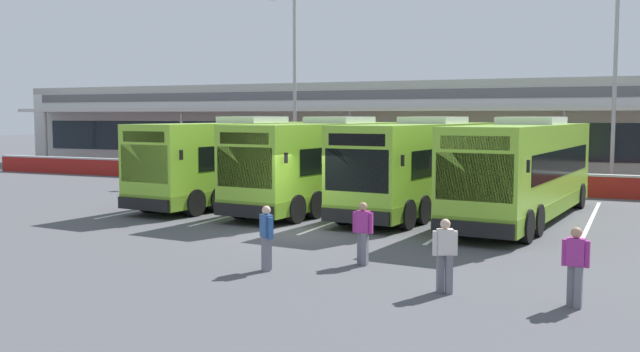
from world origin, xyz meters
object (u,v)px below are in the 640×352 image
(coach_bus_left_centre, at_px, (329,164))
(pedestrian_in_dark_coat, at_px, (267,236))
(lamp_post_west, at_px, (295,74))
(coach_bus_leftmost, at_px, (241,162))
(coach_bus_centre, at_px, (424,167))
(pedestrian_child, at_px, (445,253))
(coach_bus_right_centre, at_px, (524,172))
(pedestrian_approaching_bus, at_px, (575,264))
(pedestrian_near_bin, at_px, (363,231))
(lamp_post_centre, at_px, (615,65))

(coach_bus_left_centre, relative_size, pedestrian_in_dark_coat, 7.61)
(lamp_post_west, bearing_deg, coach_bus_leftmost, -76.12)
(coach_bus_centre, relative_size, pedestrian_child, 7.61)
(pedestrian_child, bearing_deg, lamp_post_west, 123.30)
(coach_bus_left_centre, relative_size, coach_bus_centre, 1.00)
(coach_bus_right_centre, xyz_separation_m, pedestrian_approaching_bus, (2.70, -11.53, -0.91))
(coach_bus_leftmost, height_order, lamp_post_west, lamp_post_west)
(coach_bus_left_centre, distance_m, pedestrian_near_bin, 11.54)
(pedestrian_approaching_bus, height_order, lamp_post_west, lamp_post_west)
(coach_bus_centre, relative_size, pedestrian_approaching_bus, 7.61)
(coach_bus_leftmost, distance_m, pedestrian_in_dark_coat, 14.17)
(coach_bus_left_centre, height_order, coach_bus_right_centre, same)
(pedestrian_in_dark_coat, bearing_deg, pedestrian_approaching_bus, -2.83)
(pedestrian_child, relative_size, lamp_post_centre, 0.15)
(pedestrian_near_bin, height_order, lamp_post_centre, lamp_post_centre)
(pedestrian_child, height_order, lamp_post_centre, lamp_post_centre)
(pedestrian_child, distance_m, lamp_post_west, 27.84)
(coach_bus_right_centre, bearing_deg, pedestrian_near_bin, -105.32)
(lamp_post_west, bearing_deg, pedestrian_approaching_bus, -52.31)
(coach_bus_left_centre, xyz_separation_m, lamp_post_west, (-6.93, 10.70, 4.50))
(coach_bus_right_centre, height_order, lamp_post_west, lamp_post_west)
(coach_bus_leftmost, bearing_deg, lamp_post_west, 103.88)
(coach_bus_right_centre, relative_size, pedestrian_near_bin, 7.61)
(coach_bus_left_centre, xyz_separation_m, pedestrian_child, (8.06, -12.12, -0.91))
(lamp_post_west, bearing_deg, pedestrian_child, -56.70)
(coach_bus_left_centre, height_order, pedestrian_in_dark_coat, coach_bus_left_centre)
(pedestrian_approaching_bus, bearing_deg, coach_bus_centre, 118.29)
(pedestrian_in_dark_coat, xyz_separation_m, pedestrian_child, (4.57, -0.33, 0.00))
(coach_bus_left_centre, xyz_separation_m, pedestrian_near_bin, (5.41, -10.16, -0.91))
(coach_bus_left_centre, bearing_deg, lamp_post_west, 122.93)
(coach_bus_leftmost, distance_m, pedestrian_approaching_bus, 19.34)
(coach_bus_right_centre, distance_m, pedestrian_in_dark_coat, 12.10)
(pedestrian_near_bin, bearing_deg, coach_bus_leftmost, 133.65)
(coach_bus_leftmost, bearing_deg, pedestrian_approaching_bus, -39.01)
(pedestrian_in_dark_coat, distance_m, lamp_post_centre, 24.40)
(lamp_post_centre, bearing_deg, coach_bus_right_centre, -102.57)
(pedestrian_child, bearing_deg, pedestrian_near_bin, 143.41)
(coach_bus_right_centre, bearing_deg, lamp_post_west, 142.89)
(coach_bus_leftmost, relative_size, pedestrian_in_dark_coat, 7.61)
(coach_bus_right_centre, height_order, pedestrian_approaching_bus, coach_bus_right_centre)
(coach_bus_right_centre, height_order, pedestrian_near_bin, coach_bus_right_centre)
(coach_bus_leftmost, bearing_deg, coach_bus_right_centre, -2.92)
(coach_bus_centre, distance_m, pedestrian_child, 13.10)
(pedestrian_child, bearing_deg, coach_bus_left_centre, 123.62)
(coach_bus_centre, xyz_separation_m, lamp_post_west, (-10.95, 10.39, 4.50))
(pedestrian_child, bearing_deg, coach_bus_leftmost, 135.50)
(pedestrian_in_dark_coat, height_order, pedestrian_near_bin, same)
(pedestrian_approaching_bus, relative_size, lamp_post_west, 0.15)
(pedestrian_approaching_bus, bearing_deg, coach_bus_right_centre, 103.16)
(coach_bus_right_centre, bearing_deg, pedestrian_in_dark_coat, -112.09)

